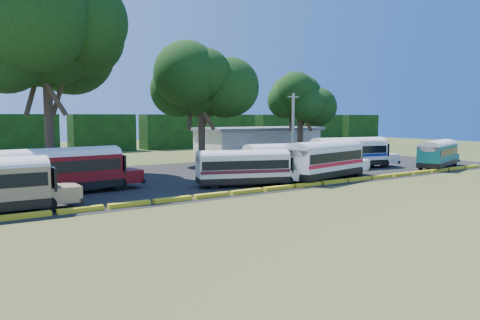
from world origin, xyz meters
TOP-DOWN VIEW (x-y plane):
  - ground at (0.00, 0.00)m, footprint 160.00×160.00m
  - asphalt_strip at (1.00, 12.00)m, footprint 64.00×24.00m
  - curb at (-0.00, 1.00)m, footprint 53.70×0.45m
  - terminal_building at (18.00, 30.00)m, footprint 19.00×9.00m
  - treeline_backdrop at (0.00, 48.00)m, footprint 130.00×4.00m
  - bus_red at (-15.69, 8.13)m, footprint 10.60×3.54m
  - bus_cream_west at (-2.56, 4.00)m, footprint 9.25×5.14m
  - bus_cream_east at (3.83, 6.21)m, footprint 9.94×3.92m
  - bus_white_red at (5.51, 3.04)m, footprint 10.94×4.89m
  - bus_white_blue at (14.34, 8.25)m, footprint 10.60×4.46m
  - bus_teal at (22.33, 2.92)m, footprint 9.60×5.20m
  - tree_west at (-14.62, 17.28)m, footprint 12.37×12.37m
  - tree_center at (2.68, 20.31)m, footprint 9.72×9.72m
  - tree_east at (18.52, 21.13)m, footprint 7.72×7.72m
  - utility_pole at (11.48, 14.45)m, footprint 1.60×0.30m

SIDE VIEW (x-z plane):
  - ground at x=0.00m, z-range 0.00..0.00m
  - asphalt_strip at x=1.00m, z-range 0.00..0.02m
  - curb at x=0.00m, z-range 0.00..0.30m
  - bus_cream_west at x=-2.56m, z-range 0.19..3.16m
  - bus_teal at x=22.33m, z-range 0.23..3.31m
  - bus_cream_east at x=3.83m, z-range 0.21..3.39m
  - bus_white_blue at x=14.34m, z-range 0.22..3.61m
  - bus_red at x=-15.69m, z-range 0.25..3.67m
  - bus_white_red at x=5.51m, z-range 0.23..3.72m
  - terminal_building at x=18.00m, z-range 0.03..4.03m
  - treeline_backdrop at x=0.00m, z-range 0.00..6.00m
  - utility_pole at x=11.48m, z-range 0.11..8.41m
  - tree_east at x=18.52m, z-range 2.73..14.02m
  - tree_center at x=2.68m, z-range 2.83..15.72m
  - tree_west at x=-14.62m, z-range 4.04..21.28m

